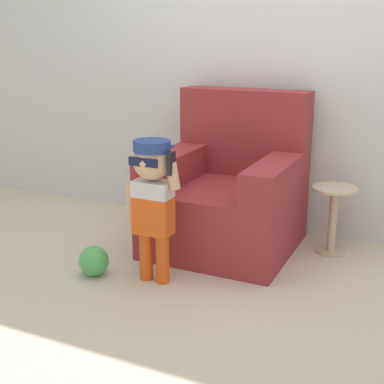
{
  "coord_description": "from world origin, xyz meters",
  "views": [
    {
      "loc": [
        1.08,
        -3.06,
        1.44
      ],
      "look_at": [
        -0.3,
        -0.13,
        0.48
      ],
      "focal_mm": 50.0,
      "sensor_mm": 36.0,
      "label": 1
    }
  ],
  "objects": [
    {
      "name": "person_child",
      "position": [
        -0.39,
        -0.47,
        0.58
      ],
      "size": [
        0.35,
        0.27,
        0.87
      ],
      "color": "#E05119",
      "rests_on": "ground_plane"
    },
    {
      "name": "side_table",
      "position": [
        0.49,
        0.43,
        0.28
      ],
      "size": [
        0.3,
        0.3,
        0.46
      ],
      "color": "beige",
      "rests_on": "ground_plane"
    },
    {
      "name": "ground_plane",
      "position": [
        0.0,
        0.0,
        0.0
      ],
      "size": [
        10.0,
        10.0,
        0.0
      ],
      "primitive_type": "plane",
      "color": "beige"
    },
    {
      "name": "armchair",
      "position": [
        -0.2,
        0.27,
        0.38
      ],
      "size": [
        0.94,
        0.93,
        1.07
      ],
      "color": "maroon",
      "rests_on": "ground_plane"
    },
    {
      "name": "wall_back",
      "position": [
        0.0,
        0.74,
        1.3
      ],
      "size": [
        10.0,
        0.05,
        2.6
      ],
      "color": "silver",
      "rests_on": "ground_plane"
    },
    {
      "name": "toy_ball",
      "position": [
        -0.77,
        -0.56,
        0.09
      ],
      "size": [
        0.19,
        0.19,
        0.19
      ],
      "color": "#4CB256",
      "rests_on": "ground_plane"
    }
  ]
}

